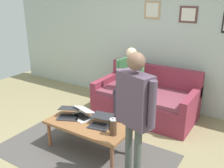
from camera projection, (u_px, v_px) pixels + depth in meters
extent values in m
plane|color=#8C815A|center=(80.00, 151.00, 3.69)|extent=(7.68, 7.68, 0.00)
cube|color=#4A4744|center=(84.00, 153.00, 3.64)|extent=(2.47, 1.42, 0.01)
cube|color=#ADB9B1|center=(149.00, 37.00, 4.98)|extent=(7.04, 0.10, 2.70)
cube|color=#55312F|center=(188.00, 15.00, 4.41)|extent=(0.32, 0.02, 0.28)
cube|color=silver|center=(188.00, 15.00, 4.40)|extent=(0.24, 0.00, 0.22)
cube|color=tan|center=(152.00, 10.00, 4.73)|extent=(0.32, 0.02, 0.33)
cube|color=silver|center=(152.00, 10.00, 4.73)|extent=(0.24, 0.00, 0.25)
cube|color=maroon|center=(145.00, 106.00, 4.69)|extent=(1.79, 0.95, 0.42)
cube|color=brown|center=(145.00, 93.00, 4.59)|extent=(1.55, 0.87, 0.08)
cube|color=maroon|center=(155.00, 77.00, 4.86)|extent=(1.79, 0.14, 0.46)
cube|color=maroon|center=(192.00, 100.00, 4.16)|extent=(0.12, 0.95, 0.20)
cube|color=maroon|center=(107.00, 82.00, 5.00)|extent=(0.12, 0.95, 0.20)
cube|color=brown|center=(87.00, 125.00, 3.58)|extent=(1.22, 0.55, 0.04)
cylinder|color=brown|center=(112.00, 159.00, 3.21)|extent=(0.05, 0.05, 0.39)
cylinder|color=brown|center=(49.00, 134.00, 3.76)|extent=(0.05, 0.05, 0.39)
cylinder|color=brown|center=(129.00, 143.00, 3.55)|extent=(0.05, 0.05, 0.39)
cylinder|color=brown|center=(69.00, 122.00, 4.11)|extent=(0.05, 0.05, 0.39)
cube|color=silver|center=(81.00, 117.00, 3.76)|extent=(0.39, 0.31, 0.01)
cube|color=black|center=(82.00, 116.00, 3.77)|extent=(0.31, 0.21, 0.00)
cube|color=silver|center=(85.00, 109.00, 3.77)|extent=(0.38, 0.29, 0.08)
cube|color=white|center=(85.00, 110.00, 3.77)|extent=(0.34, 0.26, 0.07)
cube|color=#28282D|center=(99.00, 126.00, 3.51)|extent=(0.32, 0.26, 0.01)
cube|color=black|center=(100.00, 125.00, 3.52)|extent=(0.26, 0.17, 0.00)
cube|color=#28282D|center=(103.00, 116.00, 3.57)|extent=(0.32, 0.25, 0.02)
cube|color=white|center=(102.00, 116.00, 3.57)|extent=(0.29, 0.23, 0.01)
cube|color=#28282D|center=(68.00, 117.00, 3.75)|extent=(0.37, 0.32, 0.01)
cube|color=black|center=(69.00, 116.00, 3.77)|extent=(0.29, 0.23, 0.00)
cube|color=#28282D|center=(70.00, 108.00, 3.80)|extent=(0.37, 0.31, 0.03)
cube|color=#ABD4E1|center=(70.00, 108.00, 3.80)|extent=(0.33, 0.28, 0.02)
cylinder|color=#4C3323|center=(113.00, 127.00, 3.27)|extent=(0.09, 0.09, 0.21)
cylinder|color=#B7B7BC|center=(113.00, 120.00, 3.23)|extent=(0.09, 0.09, 0.02)
sphere|color=#B2B2B7|center=(113.00, 118.00, 3.23)|extent=(0.03, 0.03, 0.03)
cube|color=black|center=(109.00, 125.00, 3.30)|extent=(0.01, 0.01, 0.15)
cylinder|color=#454C47|center=(137.00, 159.00, 2.84)|extent=(0.08, 0.08, 0.82)
cylinder|color=#454C47|center=(129.00, 153.00, 2.95)|extent=(0.08, 0.08, 0.82)
cube|color=#503F50|center=(135.00, 100.00, 2.66)|extent=(0.45, 0.30, 0.58)
cylinder|color=#503F50|center=(152.00, 105.00, 2.47)|extent=(0.10, 0.10, 0.49)
cylinder|color=#503F50|center=(120.00, 91.00, 2.83)|extent=(0.10, 0.10, 0.49)
sphere|color=brown|center=(136.00, 61.00, 2.52)|extent=(0.19, 0.19, 0.19)
cylinder|color=#382E3E|center=(125.00, 111.00, 4.39)|extent=(0.10, 0.10, 0.50)
cylinder|color=#382E3E|center=(116.00, 108.00, 4.48)|extent=(0.10, 0.10, 0.50)
cylinder|color=#382E3E|center=(130.00, 91.00, 4.43)|extent=(0.12, 0.40, 0.12)
cylinder|color=#382E3E|center=(122.00, 89.00, 4.52)|extent=(0.12, 0.40, 0.12)
cube|color=#4A8A55|center=(131.00, 74.00, 4.53)|extent=(0.37, 0.20, 0.52)
cylinder|color=#4A8A55|center=(142.00, 75.00, 4.36)|extent=(0.08, 0.08, 0.42)
cylinder|color=#4A8A55|center=(118.00, 71.00, 4.60)|extent=(0.08, 0.08, 0.42)
sphere|color=beige|center=(131.00, 53.00, 4.40)|extent=(0.19, 0.19, 0.19)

